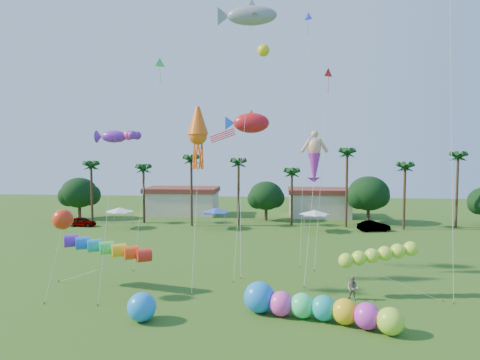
# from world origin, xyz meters

# --- Properties ---
(ground) EXTENTS (160.00, 160.00, 0.00)m
(ground) POSITION_xyz_m (0.00, 0.00, 0.00)
(ground) COLOR #285116
(ground) RESTS_ON ground
(tree_line) EXTENTS (69.46, 8.91, 11.00)m
(tree_line) POSITION_xyz_m (3.57, 44.00, 4.28)
(tree_line) COLOR #3A2819
(tree_line) RESTS_ON ground
(buildings_row) EXTENTS (35.00, 7.00, 4.00)m
(buildings_row) POSITION_xyz_m (-3.09, 50.00, 2.00)
(buildings_row) COLOR beige
(buildings_row) RESTS_ON ground
(tent_row) EXTENTS (31.00, 4.00, 0.60)m
(tent_row) POSITION_xyz_m (-6.00, 36.33, 2.75)
(tent_row) COLOR white
(tent_row) RESTS_ON ground
(car_a) EXTENTS (4.22, 1.98, 1.40)m
(car_a) POSITION_xyz_m (-26.26, 37.01, 0.70)
(car_a) COLOR #4C4C54
(car_a) RESTS_ON ground
(car_b) EXTENTS (4.65, 2.52, 1.45)m
(car_b) POSITION_xyz_m (16.39, 37.06, 0.73)
(car_b) COLOR #4C4C54
(car_b) RESTS_ON ground
(spectator_b) EXTENTS (1.11, 1.04, 1.83)m
(spectator_b) POSITION_xyz_m (8.71, 8.57, 0.91)
(spectator_b) COLOR gray
(spectator_b) RESTS_ON ground
(caterpillar_inflatable) EXTENTS (10.47, 5.14, 2.18)m
(caterpillar_inflatable) POSITION_xyz_m (5.45, 4.37, 0.92)
(caterpillar_inflatable) COLOR #FB42BB
(caterpillar_inflatable) RESTS_ON ground
(blue_ball) EXTENTS (1.93, 1.93, 1.93)m
(blue_ball) POSITION_xyz_m (-5.94, 3.20, 0.96)
(blue_ball) COLOR #1A89F1
(blue_ball) RESTS_ON ground
(rainbow_tube) EXTENTS (10.16, 3.70, 3.53)m
(rainbow_tube) POSITION_xyz_m (-9.59, 8.97, 2.99)
(rainbow_tube) COLOR red
(rainbow_tube) RESTS_ON ground
(green_worm) EXTENTS (10.24, 3.37, 3.55)m
(green_worm) POSITION_xyz_m (8.30, 9.30, 2.86)
(green_worm) COLOR #AFF135
(green_worm) RESTS_ON ground
(orange_ball_kite) EXTENTS (1.95, 2.48, 6.90)m
(orange_ball_kite) POSITION_xyz_m (-13.29, 7.04, 6.12)
(orange_ball_kite) COLOR red
(orange_ball_kite) RESTS_ON ground
(merman_kite) EXTENTS (2.29, 5.85, 12.77)m
(merman_kite) POSITION_xyz_m (6.32, 15.99, 10.47)
(merman_kite) COLOR #E6A282
(merman_kite) RESTS_ON ground
(fish_kite) EXTENTS (5.40, 5.63, 15.06)m
(fish_kite) POSITION_xyz_m (0.41, 17.35, 13.98)
(fish_kite) COLOR red
(fish_kite) RESTS_ON ground
(shark_kite) EXTENTS (6.39, 6.89, 25.27)m
(shark_kite) POSITION_xyz_m (0.43, 17.63, 24.13)
(shark_kite) COLOR gray
(shark_kite) RESTS_ON ground
(squid_kite) EXTENTS (2.22, 5.55, 15.25)m
(squid_kite) POSITION_xyz_m (-3.94, 12.89, 12.64)
(squid_kite) COLOR #FF6314
(squid_kite) RESTS_ON ground
(lobster_kite) EXTENTS (3.98, 5.01, 13.15)m
(lobster_kite) POSITION_xyz_m (-9.93, 9.10, 12.45)
(lobster_kite) COLOR purple
(lobster_kite) RESTS_ON ground
(delta_kite_red) EXTENTS (2.17, 5.15, 19.76)m
(delta_kite_red) POSITION_xyz_m (8.00, 20.83, 18.81)
(delta_kite_red) COLOR red
(delta_kite_red) RESTS_ON ground
(delta_kite_green) EXTENTS (2.56, 3.56, 20.41)m
(delta_kite_green) POSITION_xyz_m (-8.63, 17.67, 19.41)
(delta_kite_green) COLOR #35E460
(delta_kite_green) RESTS_ON ground
(delta_kite_blue) EXTENTS (1.33, 4.27, 25.43)m
(delta_kite_blue) POSITION_xyz_m (5.91, 21.01, 24.11)
(delta_kite_blue) COLOR #172CD3
(delta_kite_blue) RESTS_ON ground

